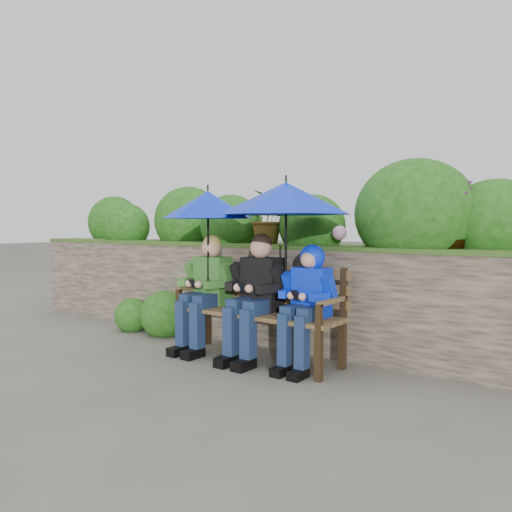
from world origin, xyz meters
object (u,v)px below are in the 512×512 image
Objects in this scene: park_bench at (261,305)px; boy_right at (307,295)px; boy_left at (206,287)px; umbrella_left at (208,205)px; umbrella_right at (286,198)px; boy_middle at (255,291)px.

boy_right is at bearing -6.42° from park_bench.
boy_right is at bearing 0.97° from boy_left.
boy_right is (0.52, -0.06, 0.14)m from park_bench.
umbrella_left is 0.80× the size of umbrella_right.
park_bench is 1.09m from umbrella_left.
park_bench is 0.54m from boy_right.
umbrella_left is (-0.57, -0.07, 0.93)m from park_bench.
umbrella_left is at bearing 179.34° from boy_middle.
umbrella_right is at bearing 169.33° from boy_right.
boy_right reaches higher than park_bench.
park_bench is at bearing 173.58° from boy_right.
umbrella_left is (-0.57, 0.01, 0.79)m from boy_middle.
boy_middle is 0.97m from umbrella_left.
boy_middle is 1.08× the size of boy_right.
boy_left is at bearing -179.03° from boy_right.
umbrella_left is at bearing 8.32° from boy_left.
boy_middle is at bearing -0.21° from boy_left.
boy_right is 0.90× the size of umbrella_right.
boy_left reaches higher than park_bench.
park_bench is 0.62m from boy_left.
boy_middle reaches higher than boy_left.
umbrella_left reaches higher than boy_right.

